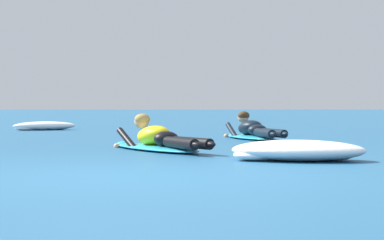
% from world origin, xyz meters
% --- Properties ---
extents(ground_plane, '(120.00, 120.00, 0.00)m').
position_xyz_m(ground_plane, '(0.00, 10.00, 0.00)').
color(ground_plane, '#235B84').
extents(surfer_near, '(1.47, 2.47, 0.55)m').
position_xyz_m(surfer_near, '(0.28, 3.54, 0.13)').
color(surfer_near, '#2DB2D1').
rests_on(surfer_near, ground).
extents(surfer_far, '(0.96, 2.48, 0.54)m').
position_xyz_m(surfer_far, '(2.02, 6.72, 0.14)').
color(surfer_far, '#2DB2D1').
rests_on(surfer_far, ground).
extents(whitewater_front, '(1.59, 1.06, 0.21)m').
position_xyz_m(whitewater_front, '(-2.25, 11.59, 0.10)').
color(whitewater_front, white).
rests_on(whitewater_front, ground).
extents(whitewater_back, '(1.65, 1.20, 0.23)m').
position_xyz_m(whitewater_back, '(1.79, 1.63, 0.11)').
color(whitewater_back, white).
rests_on(whitewater_back, ground).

